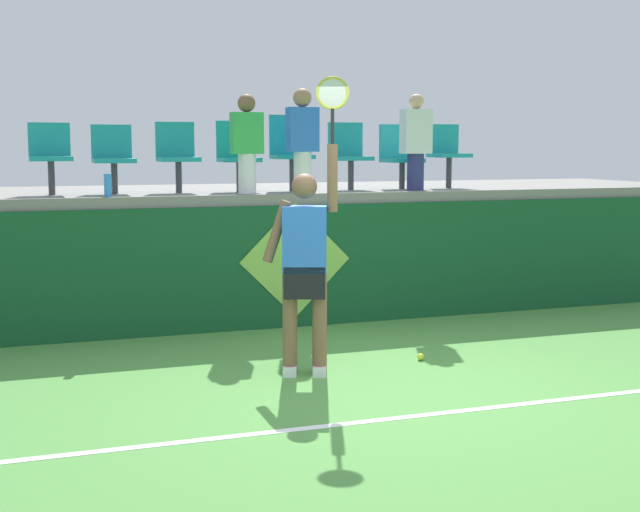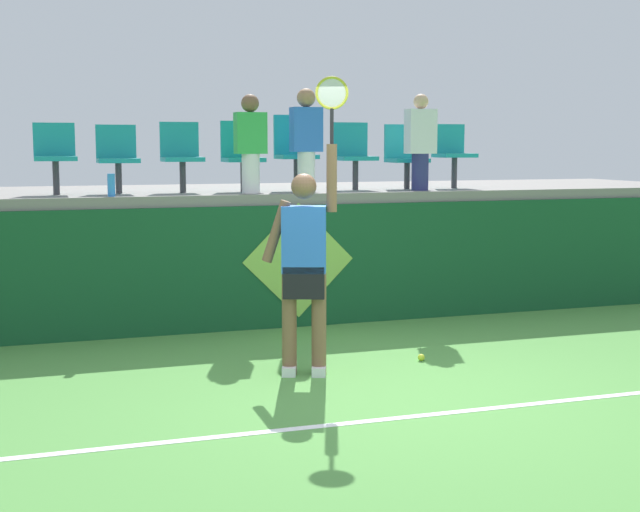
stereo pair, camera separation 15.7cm
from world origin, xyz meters
TOP-DOWN VIEW (x-y plane):
  - ground_plane at (0.00, 0.00)m, footprint 40.00×40.00m
  - court_back_wall at (0.00, 2.87)m, footprint 11.79×0.20m
  - spectator_platform at (0.00, 4.22)m, footprint 11.79×2.81m
  - court_baseline_stripe at (0.00, -0.66)m, footprint 10.62×0.08m
  - tennis_player at (-0.44, 0.78)m, footprint 0.72×0.37m
  - tennis_ball at (0.74, 0.90)m, footprint 0.07×0.07m
  - water_bottle at (-1.86, 2.96)m, footprint 0.08×0.08m
  - stadium_chair_0 at (-2.39, 3.55)m, footprint 0.44×0.42m
  - stadium_chair_1 at (-1.73, 3.55)m, footprint 0.44×0.42m
  - stadium_chair_2 at (-1.03, 3.55)m, footprint 0.44×0.42m
  - stadium_chair_3 at (-0.33, 3.56)m, footprint 0.44×0.42m
  - stadium_chair_4 at (0.31, 3.56)m, footprint 0.44×0.42m
  - stadium_chair_5 at (1.05, 3.55)m, footprint 0.44×0.42m
  - stadium_chair_6 at (1.72, 3.56)m, footprint 0.44×0.42m
  - stadium_chair_7 at (2.36, 3.55)m, footprint 0.44×0.42m
  - spectator_0 at (0.31, 3.10)m, footprint 0.34×0.21m
  - spectator_1 at (-0.33, 3.13)m, footprint 0.34×0.20m
  - spectator_2 at (1.72, 3.10)m, footprint 0.34×0.20m
  - wall_signage_mount at (0.11, 2.76)m, footprint 1.27×0.01m

SIDE VIEW (x-z plane):
  - ground_plane at x=0.00m, z-range 0.00..0.00m
  - wall_signage_mount at x=0.11m, z-range -0.69..0.69m
  - court_baseline_stripe at x=0.00m, z-range 0.00..0.01m
  - tennis_ball at x=0.74m, z-range 0.00..0.07m
  - court_back_wall at x=0.00m, z-range 0.00..1.35m
  - tennis_player at x=-0.44m, z-range -0.29..2.29m
  - spectator_platform at x=0.00m, z-range 1.35..1.47m
  - water_bottle at x=-1.86m, z-range 1.47..1.71m
  - stadium_chair_1 at x=-1.73m, z-range 1.52..2.28m
  - stadium_chair_6 at x=1.72m, z-range 1.51..2.29m
  - stadium_chair_2 at x=-1.03m, z-range 1.52..2.31m
  - stadium_chair_0 at x=-2.39m, z-range 1.53..2.30m
  - stadium_chair_3 at x=-0.33m, z-range 1.51..2.32m
  - stadium_chair_5 at x=1.05m, z-range 1.52..2.32m
  - stadium_chair_7 at x=2.36m, z-range 1.54..2.33m
  - stadium_chair_4 at x=0.31m, z-range 1.52..2.40m
  - spectator_1 at x=-0.33m, z-range 1.50..2.59m
  - spectator_2 at x=1.72m, z-range 1.49..2.62m
  - spectator_0 at x=0.31m, z-range 1.51..2.67m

